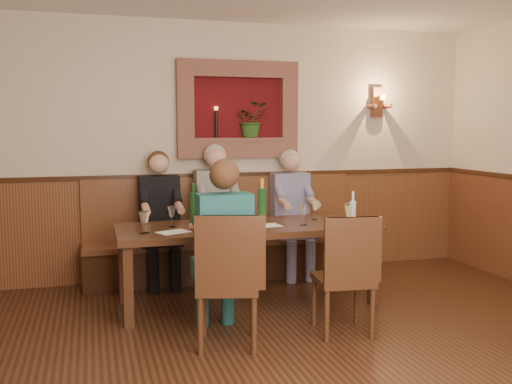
{
  "coord_description": "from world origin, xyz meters",
  "views": [
    {
      "loc": [
        -1.39,
        -3.2,
        1.66
      ],
      "look_at": [
        0.1,
        1.9,
        1.05
      ],
      "focal_mm": 40.0,
      "sensor_mm": 36.0,
      "label": 1
    }
  ],
  "objects_px": {
    "dining_table": "(247,233)",
    "wine_bottle_green_b": "(194,208)",
    "chair_near_left": "(228,308)",
    "person_chair_front": "(222,264)",
    "wine_bottle_green_a": "(262,205)",
    "water_bottle": "(353,213)",
    "chair_near_right": "(343,299)",
    "person_bench_mid": "(218,225)",
    "spittoon_bucket": "(224,216)",
    "person_bench_left": "(161,231)",
    "bench": "(224,249)",
    "person_bench_right": "(292,224)"
  },
  "relations": [
    {
      "from": "person_bench_mid",
      "to": "chair_near_left",
      "type": "bearing_deg",
      "value": -100.14
    },
    {
      "from": "chair_near_right",
      "to": "wine_bottle_green_b",
      "type": "distance_m",
      "value": 1.61
    },
    {
      "from": "dining_table",
      "to": "spittoon_bucket",
      "type": "bearing_deg",
      "value": -151.48
    },
    {
      "from": "chair_near_left",
      "to": "person_bench_mid",
      "type": "bearing_deg",
      "value": 94.7
    },
    {
      "from": "chair_near_left",
      "to": "wine_bottle_green_a",
      "type": "relative_size",
      "value": 2.43
    },
    {
      "from": "water_bottle",
      "to": "dining_table",
      "type": "bearing_deg",
      "value": 157.67
    },
    {
      "from": "person_bench_left",
      "to": "spittoon_bucket",
      "type": "relative_size",
      "value": 6.25
    },
    {
      "from": "bench",
      "to": "water_bottle",
      "type": "height_order",
      "value": "bench"
    },
    {
      "from": "wine_bottle_green_b",
      "to": "water_bottle",
      "type": "distance_m",
      "value": 1.46
    },
    {
      "from": "dining_table",
      "to": "wine_bottle_green_b",
      "type": "bearing_deg",
      "value": 167.87
    },
    {
      "from": "chair_near_left",
      "to": "person_bench_mid",
      "type": "height_order",
      "value": "person_bench_mid"
    },
    {
      "from": "person_chair_front",
      "to": "wine_bottle_green_a",
      "type": "height_order",
      "value": "person_chair_front"
    },
    {
      "from": "bench",
      "to": "chair_near_left",
      "type": "relative_size",
      "value": 2.91
    },
    {
      "from": "chair_near_left",
      "to": "chair_near_right",
      "type": "height_order",
      "value": "chair_near_left"
    },
    {
      "from": "wine_bottle_green_a",
      "to": "bench",
      "type": "bearing_deg",
      "value": 100.64
    },
    {
      "from": "wine_bottle_green_b",
      "to": "chair_near_left",
      "type": "bearing_deg",
      "value": -86.92
    },
    {
      "from": "person_bench_right",
      "to": "person_chair_front",
      "type": "relative_size",
      "value": 0.99
    },
    {
      "from": "person_bench_right",
      "to": "spittoon_bucket",
      "type": "xyz_separation_m",
      "value": [
        -1.0,
        -0.97,
        0.28
      ]
    },
    {
      "from": "chair_near_right",
      "to": "person_bench_left",
      "type": "height_order",
      "value": "person_bench_left"
    },
    {
      "from": "chair_near_left",
      "to": "chair_near_right",
      "type": "xyz_separation_m",
      "value": [
        0.95,
        0.0,
        -0.02
      ]
    },
    {
      "from": "wine_bottle_green_b",
      "to": "water_bottle",
      "type": "bearing_deg",
      "value": -18.89
    },
    {
      "from": "bench",
      "to": "person_bench_right",
      "type": "relative_size",
      "value": 2.13
    },
    {
      "from": "bench",
      "to": "wine_bottle_green_b",
      "type": "height_order",
      "value": "wine_bottle_green_b"
    },
    {
      "from": "dining_table",
      "to": "chair_near_right",
      "type": "height_order",
      "value": "chair_near_right"
    },
    {
      "from": "bench",
      "to": "spittoon_bucket",
      "type": "distance_m",
      "value": 1.23
    },
    {
      "from": "person_bench_right",
      "to": "wine_bottle_green_b",
      "type": "xyz_separation_m",
      "value": [
        -1.23,
        -0.73,
        0.33
      ]
    },
    {
      "from": "chair_near_right",
      "to": "spittoon_bucket",
      "type": "bearing_deg",
      "value": 139.52
    },
    {
      "from": "wine_bottle_green_a",
      "to": "water_bottle",
      "type": "relative_size",
      "value": 1.3
    },
    {
      "from": "dining_table",
      "to": "person_bench_right",
      "type": "distance_m",
      "value": 1.13
    },
    {
      "from": "spittoon_bucket",
      "to": "water_bottle",
      "type": "height_order",
      "value": "water_bottle"
    },
    {
      "from": "person_chair_front",
      "to": "water_bottle",
      "type": "xyz_separation_m",
      "value": [
        1.32,
        0.41,
        0.29
      ]
    },
    {
      "from": "person_bench_mid",
      "to": "wine_bottle_green_b",
      "type": "xyz_separation_m",
      "value": [
        -0.38,
        -0.73,
        0.3
      ]
    },
    {
      "from": "wine_bottle_green_b",
      "to": "bench",
      "type": "bearing_deg",
      "value": 60.05
    },
    {
      "from": "person_bench_right",
      "to": "water_bottle",
      "type": "height_order",
      "value": "person_bench_right"
    },
    {
      "from": "person_bench_mid",
      "to": "wine_bottle_green_a",
      "type": "xyz_separation_m",
      "value": [
        0.26,
        -0.77,
        0.31
      ]
    },
    {
      "from": "person_bench_left",
      "to": "spittoon_bucket",
      "type": "xyz_separation_m",
      "value": [
        0.45,
        -0.97,
        0.28
      ]
    },
    {
      "from": "wine_bottle_green_a",
      "to": "wine_bottle_green_b",
      "type": "height_order",
      "value": "wine_bottle_green_a"
    },
    {
      "from": "chair_near_left",
      "to": "bench",
      "type": "bearing_deg",
      "value": 92.39
    },
    {
      "from": "dining_table",
      "to": "wine_bottle_green_a",
      "type": "xyz_separation_m",
      "value": [
        0.16,
        0.07,
        0.25
      ]
    },
    {
      "from": "person_bench_mid",
      "to": "person_chair_front",
      "type": "height_order",
      "value": "person_bench_mid"
    },
    {
      "from": "person_chair_front",
      "to": "spittoon_bucket",
      "type": "xyz_separation_m",
      "value": [
        0.17,
        0.64,
        0.28
      ]
    },
    {
      "from": "dining_table",
      "to": "chair_near_right",
      "type": "relative_size",
      "value": 2.46
    },
    {
      "from": "chair_near_left",
      "to": "water_bottle",
      "type": "height_order",
      "value": "water_bottle"
    },
    {
      "from": "dining_table",
      "to": "person_bench_left",
      "type": "relative_size",
      "value": 1.7
    },
    {
      "from": "chair_near_left",
      "to": "person_chair_front",
      "type": "relative_size",
      "value": 0.73
    },
    {
      "from": "person_bench_mid",
      "to": "spittoon_bucket",
      "type": "relative_size",
      "value": 6.55
    },
    {
      "from": "chair_near_right",
      "to": "person_bench_left",
      "type": "relative_size",
      "value": 0.69
    },
    {
      "from": "bench",
      "to": "person_bench_right",
      "type": "distance_m",
      "value": 0.8
    },
    {
      "from": "person_bench_mid",
      "to": "water_bottle",
      "type": "xyz_separation_m",
      "value": [
        1.0,
        -1.2,
        0.26
      ]
    },
    {
      "from": "chair_near_left",
      "to": "person_chair_front",
      "type": "xyz_separation_m",
      "value": [
        0.01,
        0.2,
        0.29
      ]
    }
  ]
}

